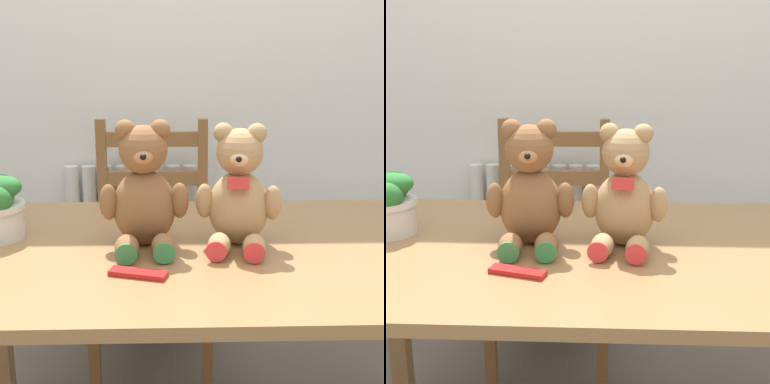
# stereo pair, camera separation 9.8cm
# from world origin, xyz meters

# --- Properties ---
(wall_back) EXTENTS (8.00, 0.04, 2.60)m
(wall_back) POSITION_xyz_m (0.00, 1.49, 1.30)
(wall_back) COLOR silver
(wall_back) RESTS_ON ground_plane
(radiator) EXTENTS (0.59, 0.10, 0.77)m
(radiator) POSITION_xyz_m (-0.29, 1.42, 0.35)
(radiator) COLOR silver
(radiator) RESTS_ON ground_plane
(dining_table) EXTENTS (1.50, 0.84, 0.77)m
(dining_table) POSITION_xyz_m (0.00, 0.42, 0.67)
(dining_table) COLOR olive
(dining_table) RESTS_ON ground_plane
(wooden_chair_behind) EXTENTS (0.46, 0.45, 0.98)m
(wooden_chair_behind) POSITION_xyz_m (-0.19, 1.16, 0.46)
(wooden_chair_behind) COLOR brown
(wooden_chair_behind) RESTS_ON ground_plane
(teddy_bear_left) EXTENTS (0.23, 0.23, 0.32)m
(teddy_bear_left) POSITION_xyz_m (-0.17, 0.43, 0.91)
(teddy_bear_left) COLOR brown
(teddy_bear_left) RESTS_ON dining_table
(teddy_bear_right) EXTENTS (0.22, 0.23, 0.31)m
(teddy_bear_right) POSITION_xyz_m (0.06, 0.43, 0.90)
(teddy_bear_right) COLOR tan
(teddy_bear_right) RESTS_ON dining_table
(chocolate_bar) EXTENTS (0.14, 0.07, 0.01)m
(chocolate_bar) POSITION_xyz_m (-0.18, 0.23, 0.77)
(chocolate_bar) COLOR red
(chocolate_bar) RESTS_ON dining_table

